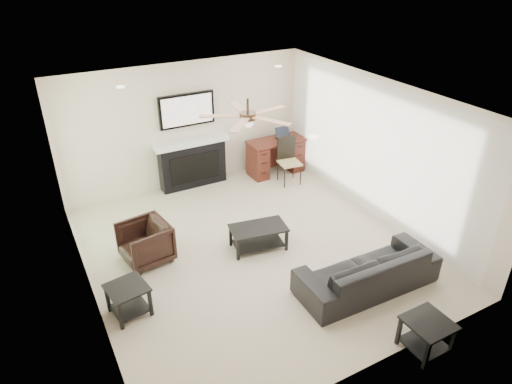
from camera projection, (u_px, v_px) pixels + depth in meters
room_shell at (260, 151)px, 6.81m from camera, size 5.50×5.54×2.52m
sofa at (367, 270)px, 6.51m from camera, size 2.10×0.87×0.61m
armchair at (145, 243)px, 7.07m from camera, size 0.81×0.79×0.65m
coffee_table at (258, 237)px, 7.42m from camera, size 0.97×0.65×0.40m
end_table_near at (426, 336)px, 5.52m from camera, size 0.52×0.52×0.45m
end_table_left at (129, 300)px, 6.07m from camera, size 0.57×0.57×0.45m
fireplace_unit at (191, 142)px, 9.02m from camera, size 1.52×0.34×1.91m
desk at (276, 156)px, 9.82m from camera, size 1.22×0.56×0.76m
desk_chair at (290, 161)px, 9.35m from camera, size 0.48×0.49×0.97m
laptop at (285, 134)px, 9.65m from camera, size 0.33×0.24×0.23m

